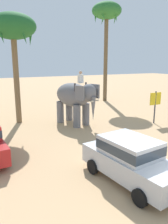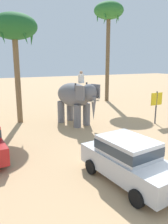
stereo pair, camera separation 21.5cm
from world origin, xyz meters
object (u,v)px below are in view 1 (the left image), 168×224
at_px(car_sedan_foreground, 130,158).
at_px(elephant_with_mahout, 75,97).
at_px(signboard_yellow, 155,101).
at_px(palm_tree_left_of_road, 107,15).
at_px(palm_tree_behind_elephant, 13,29).

height_order(car_sedan_foreground, elephant_with_mahout, elephant_with_mahout).
height_order(elephant_with_mahout, signboard_yellow, elephant_with_mahout).
bearing_deg(palm_tree_left_of_road, car_sedan_foreground, -120.42).
height_order(palm_tree_behind_elephant, signboard_yellow, palm_tree_behind_elephant).
bearing_deg(signboard_yellow, elephant_with_mahout, 154.28).
xyz_separation_m(palm_tree_behind_elephant, signboard_yellow, (8.84, -4.95, -4.98)).
bearing_deg(palm_tree_left_of_road, signboard_yellow, -102.23).
relative_size(car_sedan_foreground, palm_tree_behind_elephant, 0.55).
bearing_deg(car_sedan_foreground, elephant_with_mahout, 78.70).
distance_m(elephant_with_mahout, palm_tree_behind_elephant, 6.33).
distance_m(car_sedan_foreground, elephant_with_mahout, 8.36).
distance_m(car_sedan_foreground, signboard_yellow, 8.92).
height_order(car_sedan_foreground, palm_tree_behind_elephant, palm_tree_behind_elephant).
relative_size(elephant_with_mahout, palm_tree_left_of_road, 0.37).
bearing_deg(palm_tree_left_of_road, palm_tree_behind_elephant, -155.82).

